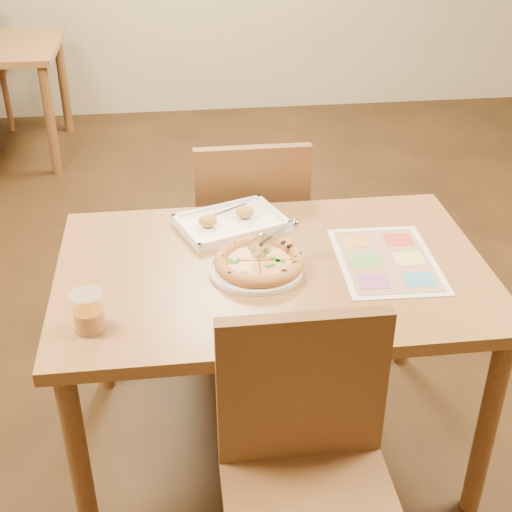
{
  "coord_description": "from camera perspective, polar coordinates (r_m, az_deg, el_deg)",
  "views": [
    {
      "loc": [
        -0.27,
        -1.81,
        1.85
      ],
      "look_at": [
        -0.05,
        -0.02,
        0.77
      ],
      "focal_mm": 50.0,
      "sensor_mm": 36.0,
      "label": 1
    }
  ],
  "objects": [
    {
      "name": "appetizer_tray",
      "position": [
        2.37,
        -2.06,
        2.68
      ],
      "size": [
        0.39,
        0.33,
        0.06
      ],
      "rotation": [
        0.0,
        0.0,
        0.35
      ],
      "color": "white",
      "rests_on": "dining_table"
    },
    {
      "name": "pizza",
      "position": [
        2.12,
        0.25,
        -0.45
      ],
      "size": [
        0.27,
        0.27,
        0.04
      ],
      "rotation": [
        0.0,
        0.0,
        -0.06
      ],
      "color": "#C77B43",
      "rests_on": "plate"
    },
    {
      "name": "plate",
      "position": [
        2.13,
        -0.0,
        -0.98
      ],
      "size": [
        0.32,
        0.32,
        0.02
      ],
      "primitive_type": "cylinder",
      "rotation": [
        0.0,
        0.0,
        -0.15
      ],
      "color": "white",
      "rests_on": "dining_table"
    },
    {
      "name": "menu",
      "position": [
        2.22,
        10.39,
        -0.33
      ],
      "size": [
        0.31,
        0.42,
        0.0
      ],
      "primitive_type": "cube",
      "rotation": [
        0.0,
        0.0,
        -0.03
      ],
      "color": "silver",
      "rests_on": "dining_table"
    },
    {
      "name": "glass_tumbler",
      "position": [
        1.92,
        -13.25,
        -4.53
      ],
      "size": [
        0.09,
        0.09,
        0.11
      ],
      "rotation": [
        0.0,
        0.0,
        0.02
      ],
      "color": "#8A460A",
      "rests_on": "dining_table"
    },
    {
      "name": "dining_table",
      "position": [
        2.2,
        1.32,
        -2.73
      ],
      "size": [
        1.3,
        0.85,
        0.72
      ],
      "color": "#8E5D38",
      "rests_on": "ground"
    },
    {
      "name": "chair_near",
      "position": [
        1.79,
        4.13,
        -15.26
      ],
      "size": [
        0.42,
        0.42,
        0.47
      ],
      "color": "brown",
      "rests_on": "ground"
    },
    {
      "name": "room",
      "position": [
        1.9,
        1.59,
        15.54
      ],
      "size": [
        7.0,
        7.0,
        7.0
      ],
      "color": "#37210F",
      "rests_on": "ground"
    },
    {
      "name": "chair_far",
      "position": [
        2.75,
        -0.47,
        2.99
      ],
      "size": [
        0.42,
        0.42,
        0.47
      ],
      "rotation": [
        0.0,
        0.0,
        3.14
      ],
      "color": "brown",
      "rests_on": "ground"
    },
    {
      "name": "pizza_cutter",
      "position": [
        2.12,
        1.37,
        1.42
      ],
      "size": [
        0.15,
        0.07,
        0.09
      ],
      "rotation": [
        0.0,
        0.0,
        0.41
      ],
      "color": "silver",
      "rests_on": "pizza"
    }
  ]
}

